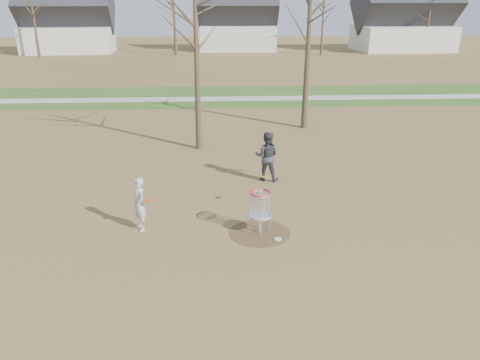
% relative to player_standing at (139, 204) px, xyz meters
% --- Properties ---
extents(ground, '(160.00, 160.00, 0.00)m').
position_rel_player_standing_xyz_m(ground, '(3.51, -0.43, -0.81)').
color(ground, brown).
rests_on(ground, ground).
extents(green_band, '(160.00, 8.00, 0.01)m').
position_rel_player_standing_xyz_m(green_band, '(3.51, 20.57, -0.81)').
color(green_band, '#2D5119').
rests_on(green_band, ground).
extents(footpath, '(160.00, 1.50, 0.01)m').
position_rel_player_standing_xyz_m(footpath, '(3.51, 19.57, -0.80)').
color(footpath, '#9E9E99').
rests_on(footpath, green_band).
extents(dirt_circle, '(1.80, 1.80, 0.01)m').
position_rel_player_standing_xyz_m(dirt_circle, '(3.51, -0.43, -0.81)').
color(dirt_circle, '#47331E').
rests_on(dirt_circle, ground).
extents(player_standing, '(0.61, 0.70, 1.62)m').
position_rel_player_standing_xyz_m(player_standing, '(0.00, 0.00, 0.00)').
color(player_standing, '#BBBBBB').
rests_on(player_standing, ground).
extents(player_throwing, '(1.06, 0.92, 1.88)m').
position_rel_player_standing_xyz_m(player_throwing, '(4.16, 3.91, 0.13)').
color(player_throwing, '#35363A').
rests_on(player_throwing, ground).
extents(disc_grounded, '(0.22, 0.22, 0.02)m').
position_rel_player_standing_xyz_m(disc_grounded, '(3.99, -0.87, -0.79)').
color(disc_grounded, silver).
rests_on(disc_grounded, dirt_circle).
extents(discs_in_play, '(3.70, 1.51, 0.21)m').
position_rel_player_standing_xyz_m(discs_in_play, '(2.16, 0.46, 0.30)').
color(discs_in_play, orange).
rests_on(discs_in_play, ground).
extents(disc_golf_basket, '(0.64, 0.64, 1.35)m').
position_rel_player_standing_xyz_m(disc_golf_basket, '(3.51, -0.43, 0.10)').
color(disc_golf_basket, '#9EA3AD').
rests_on(disc_golf_basket, ground).
extents(bare_trees, '(52.62, 44.98, 9.00)m').
position_rel_player_standing_xyz_m(bare_trees, '(5.28, 35.36, 4.54)').
color(bare_trees, '#382B1E').
rests_on(bare_trees, ground).
extents(houses_row, '(56.51, 10.01, 7.26)m').
position_rel_player_standing_xyz_m(houses_row, '(7.82, 52.13, 2.71)').
color(houses_row, silver).
rests_on(houses_row, ground).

